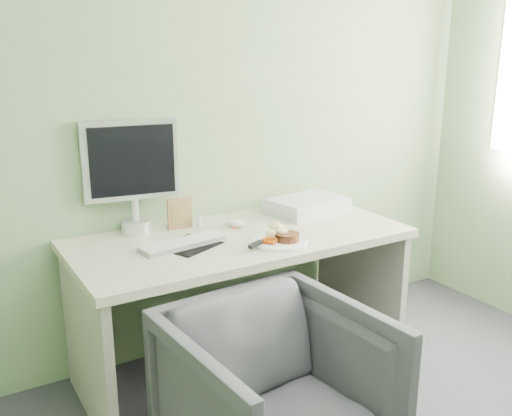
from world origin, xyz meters
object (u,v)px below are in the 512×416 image
scanner (307,206)px  desk_chair (277,398)px  desk (241,270)px  plate (280,242)px  monitor (131,170)px

scanner → desk_chair: size_ratio=0.57×
desk → desk_chair: (-0.25, -0.72, -0.21)m
plate → monitor: 0.78m
desk_chair → monitor: bearing=94.9°
desk → scanner: scanner is taller
desk → plate: 0.29m
plate → scanner: size_ratio=0.61×
plate → monitor: monitor is taller
desk → monitor: (-0.42, 0.31, 0.49)m
monitor → desk: bearing=-29.4°
plate → monitor: (-0.51, 0.51, 0.30)m
plate → monitor: size_ratio=0.47×
monitor → desk_chair: bearing=-73.2°
plate → desk_chair: size_ratio=0.35×
plate → desk_chair: 0.74m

